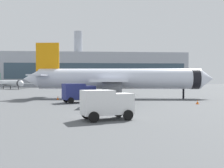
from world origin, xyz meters
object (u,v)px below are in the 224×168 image
object	(u,v)px
safety_cone_mid	(198,102)
service_truck	(79,92)
airplane_at_gate	(118,79)
safety_cone_near	(58,98)
airplane_taxiing	(8,83)
cargo_van	(106,103)

from	to	relation	value
safety_cone_mid	service_truck	bearing A→B (deg)	167.49
airplane_at_gate	safety_cone_near	xyz separation A→B (m)	(-10.78, -2.02, -3.35)
airplane_taxiing	airplane_at_gate	bearing A→B (deg)	-53.98
airplane_taxiing	safety_cone_mid	size ratio (longest dim) A/B	27.71
cargo_van	safety_cone_mid	distance (m)	18.90
service_truck	airplane_taxiing	bearing A→B (deg)	117.25
airplane_taxiing	cargo_van	size ratio (longest dim) A/B	3.64
cargo_van	safety_cone_mid	size ratio (longest dim) A/B	7.61
airplane_at_gate	cargo_van	size ratio (longest dim) A/B	7.45
airplane_at_gate	safety_cone_near	size ratio (longest dim) A/B	56.59
airplane_taxiing	service_truck	xyz separation A→B (m)	(30.49, -59.18, -0.59)
service_truck	safety_cone_mid	distance (m)	17.65
safety_cone_near	safety_cone_mid	bearing A→B (deg)	-24.67
cargo_van	safety_cone_near	distance (m)	23.92
service_truck	airplane_at_gate	bearing A→B (deg)	49.58
airplane_taxiing	safety_cone_mid	xyz separation A→B (m)	(47.67, -63.00, -1.89)
service_truck	safety_cone_near	distance (m)	7.27
airplane_taxiing	cargo_van	bearing A→B (deg)	-65.91
cargo_van	safety_cone_near	bearing A→B (deg)	108.26
safety_cone_near	cargo_van	bearing A→B (deg)	-71.74
airplane_taxiing	service_truck	world-z (taller)	airplane_taxiing
service_truck	cargo_van	bearing A→B (deg)	-78.31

